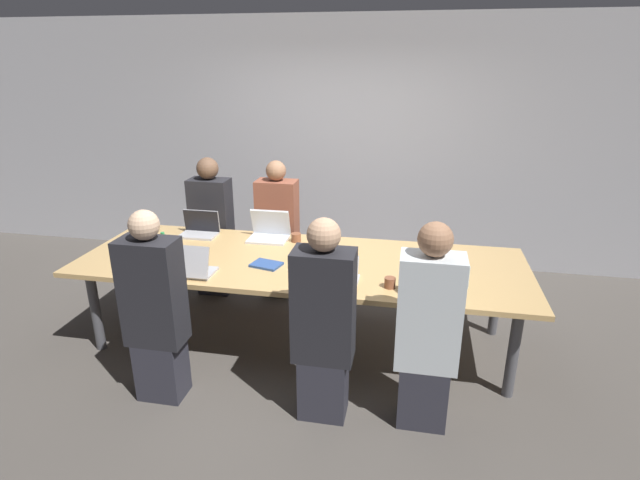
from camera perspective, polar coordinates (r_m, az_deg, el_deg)
ground_plane at (r=4.48m, az=-2.09°, el=-11.37°), size 24.00×24.00×0.00m
curtain_wall at (r=5.89m, az=2.25°, el=10.90°), size 12.00×0.06×2.80m
conference_table at (r=4.16m, az=-2.22°, el=-2.99°), size 3.68×1.25×0.77m
laptop_near_left at (r=3.95m, az=-14.78°, el=-2.96°), size 0.36×0.25×0.25m
person_near_left at (r=3.68m, az=-18.35°, el=-7.72°), size 0.40×0.24×1.42m
cup_near_left at (r=4.10m, az=-18.23°, el=-2.76°), size 0.08×0.08×0.10m
bottle_near_left at (r=4.22m, az=-17.36°, el=-1.10°), size 0.07×0.07×0.27m
laptop_far_left at (r=4.83m, az=-13.57°, el=1.34°), size 0.35×0.22×0.23m
person_far_left at (r=5.21m, az=-12.22°, el=1.23°), size 0.40×0.24×1.43m
laptop_near_right at (r=3.61m, az=12.17°, el=-5.12°), size 0.32×0.22×0.22m
person_near_right at (r=3.31m, az=12.20°, el=-10.17°), size 0.40×0.24×1.43m
cup_near_right at (r=3.67m, az=7.99°, el=-4.85°), size 0.08×0.08×0.08m
bottle_near_right at (r=3.76m, az=16.18°, el=-4.04°), size 0.07×0.07×0.20m
laptop_far_midleft at (r=4.62m, az=-5.82°, el=1.07°), size 0.36×0.27×0.27m
person_far_midleft at (r=5.06m, az=-4.84°, el=0.89°), size 0.40×0.24×1.41m
cup_far_midleft at (r=4.53m, az=-2.75°, el=0.29°), size 0.09×0.09×0.08m
laptop_near_midright at (r=3.70m, az=1.80°, el=-3.97°), size 0.34×0.24×0.23m
person_near_midright at (r=3.31m, az=0.41°, el=-9.69°), size 0.40×0.24×1.43m
stapler at (r=3.93m, az=-1.32°, el=-3.13°), size 0.09×0.16×0.05m
notebook at (r=4.04m, az=-6.15°, el=-2.81°), size 0.27×0.22×0.02m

